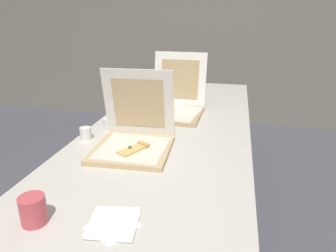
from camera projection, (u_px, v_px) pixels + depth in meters
wall_back at (211, 14)px, 3.61m from camera, size 10.00×0.10×2.60m
table at (171, 133)px, 1.79m from camera, size 0.88×2.28×0.72m
pizza_box_front at (134, 139)px, 1.45m from camera, size 0.37×0.37×0.37m
pizza_box_middle at (174, 106)px, 1.95m from camera, size 0.36×0.43×0.36m
cup_white_far at (150, 99)px, 2.17m from camera, size 0.06×0.06×0.06m
cup_white_near_left at (86, 133)px, 1.57m from camera, size 0.06×0.06×0.06m
cup_white_near_center at (109, 124)px, 1.70m from camera, size 0.06×0.06×0.06m
cup_white_mid at (123, 113)px, 1.87m from camera, size 0.06×0.06×0.06m
cup_printed_front at (33, 210)px, 0.94m from camera, size 0.08×0.08×0.09m
napkin_pile at (114, 224)px, 0.95m from camera, size 0.17×0.19×0.01m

